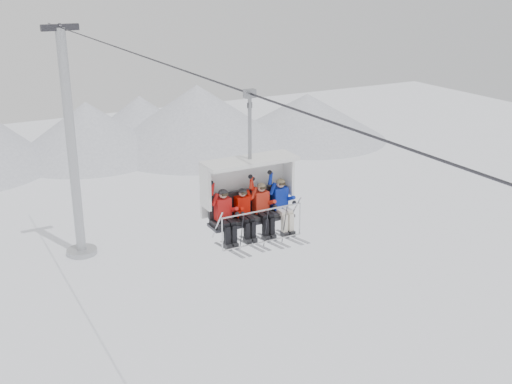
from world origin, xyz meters
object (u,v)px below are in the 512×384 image
chairlift_carrier (248,188)px  skier_far_left (225,215)px  lift_tower_right (73,162)px  skier_center_right (263,207)px  skier_center_left (244,212)px  skier_far_right (282,203)px

chairlift_carrier → skier_far_left: 1.03m
lift_tower_right → skier_far_left: 22.30m
lift_tower_right → skier_center_right: (0.29, -21.84, 4.42)m
chairlift_carrier → skier_far_left: (-0.85, -0.31, -0.51)m
skier_far_left → skier_center_left: (0.57, -0.01, -0.03)m
lift_tower_right → skier_center_left: lift_tower_right is taller
skier_center_left → skier_far_right: 1.17m
skier_far_left → skier_far_right: size_ratio=1.00×
chairlift_carrier → skier_far_left: chairlift_carrier is taller
chairlift_carrier → skier_center_right: 0.67m
skier_center_right → skier_far_right: size_ratio=1.00×
chairlift_carrier → skier_center_right: bearing=-46.7°
skier_far_left → skier_center_left: bearing=-0.9°
lift_tower_right → skier_center_right: lift_tower_right is taller
chairlift_carrier → skier_center_left: (-0.28, -0.32, -0.54)m
lift_tower_right → skier_center_left: 22.29m
lift_tower_right → skier_far_left: lift_tower_right is taller
chairlift_carrier → skier_center_left: 0.68m
skier_far_right → skier_far_left: bearing=-179.9°
skier_far_left → skier_center_left: skier_far_left is taller
skier_far_left → skier_center_left: size_ratio=1.00×
lift_tower_right → skier_far_right: 22.30m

